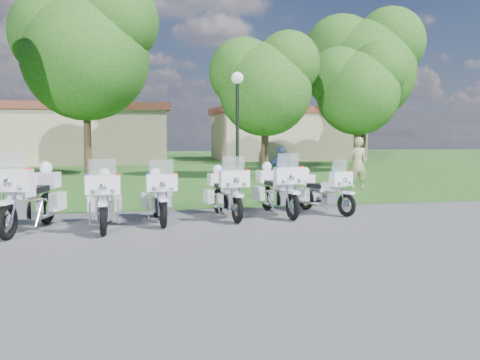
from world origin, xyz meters
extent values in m
plane|color=#525257|center=(0.00, 0.00, 0.00)|extent=(100.00, 100.00, 0.00)
cube|color=#23591C|center=(0.00, 27.00, 0.00)|extent=(100.00, 48.00, 0.01)
torus|color=black|center=(-4.05, -0.41, 0.36)|extent=(0.33, 0.75, 0.74)
torus|color=black|center=(-3.55, 1.40, 0.36)|extent=(0.33, 0.75, 0.74)
cube|color=white|center=(-4.06, -0.43, 0.75)|extent=(0.32, 0.52, 0.08)
cube|color=white|center=(-3.98, -0.16, 1.16)|extent=(0.83, 0.47, 0.44)
cube|color=silver|center=(-3.97, -0.10, 1.54)|extent=(0.63, 0.29, 0.41)
sphere|color=red|center=(-3.66, -0.32, 1.37)|extent=(0.10, 0.10, 0.10)
cube|color=silver|center=(-3.80, 0.51, 0.50)|extent=(0.52, 0.69, 0.37)
cube|color=white|center=(-3.87, 0.26, 0.88)|extent=(0.49, 0.65, 0.24)
cube|color=black|center=(-3.71, 0.83, 0.86)|extent=(0.54, 0.76, 0.13)
cube|color=white|center=(-3.28, 1.15, 0.55)|extent=(0.34, 0.60, 0.40)
cube|color=white|center=(-3.92, 1.32, 0.55)|extent=(0.34, 0.60, 0.40)
cube|color=white|center=(-3.55, 1.43, 1.01)|extent=(0.63, 0.57, 0.35)
sphere|color=white|center=(-3.55, 1.43, 1.30)|extent=(0.29, 0.29, 0.29)
torus|color=black|center=(-2.23, -0.40, 0.32)|extent=(0.13, 0.66, 0.66)
torus|color=black|center=(-2.25, 1.27, 0.32)|extent=(0.13, 0.66, 0.66)
cube|color=white|center=(-2.23, -0.42, 0.66)|extent=(0.18, 0.43, 0.07)
cube|color=white|center=(-2.24, -0.17, 1.03)|extent=(0.71, 0.24, 0.39)
cube|color=silver|center=(-2.24, -0.11, 1.37)|extent=(0.55, 0.12, 0.37)
sphere|color=red|center=(-1.92, -0.23, 1.21)|extent=(0.09, 0.09, 0.09)
sphere|color=#1426E5|center=(-2.55, -0.23, 1.21)|extent=(0.09, 0.09, 0.09)
cube|color=silver|center=(-2.24, 0.45, 0.44)|extent=(0.34, 0.55, 0.33)
cube|color=white|center=(-2.24, 0.22, 0.78)|extent=(0.32, 0.51, 0.22)
cube|color=black|center=(-2.24, 0.75, 0.76)|extent=(0.34, 0.61, 0.12)
cube|color=white|center=(-1.95, 1.12, 0.49)|extent=(0.18, 0.51, 0.35)
cube|color=white|center=(-2.54, 1.12, 0.49)|extent=(0.18, 0.51, 0.35)
cube|color=white|center=(-2.25, 1.29, 0.90)|extent=(0.47, 0.39, 0.31)
sphere|color=white|center=(-2.25, 1.29, 1.15)|extent=(0.25, 0.25, 0.25)
torus|color=black|center=(-0.98, 0.27, 0.31)|extent=(0.15, 0.63, 0.63)
torus|color=black|center=(-1.04, 1.87, 0.31)|extent=(0.15, 0.63, 0.63)
cube|color=white|center=(-0.98, 0.25, 0.64)|extent=(0.19, 0.42, 0.07)
cube|color=white|center=(-0.99, 0.49, 0.99)|extent=(0.69, 0.25, 0.38)
cube|color=silver|center=(-0.99, 0.55, 1.32)|extent=(0.53, 0.14, 0.35)
sphere|color=red|center=(-0.68, 0.44, 1.17)|extent=(0.08, 0.08, 0.08)
sphere|color=#1426E5|center=(-1.28, 0.42, 1.17)|extent=(0.08, 0.08, 0.08)
cube|color=silver|center=(-1.01, 1.09, 0.42)|extent=(0.34, 0.54, 0.32)
cube|color=white|center=(-1.00, 0.87, 0.75)|extent=(0.32, 0.50, 0.21)
cube|color=black|center=(-1.02, 1.37, 0.73)|extent=(0.34, 0.60, 0.11)
cube|color=white|center=(-0.75, 1.74, 0.47)|extent=(0.19, 0.50, 0.34)
cube|color=white|center=(-1.32, 1.72, 0.47)|extent=(0.19, 0.50, 0.34)
cube|color=white|center=(-1.04, 1.90, 0.87)|extent=(0.47, 0.39, 0.30)
sphere|color=white|center=(-1.04, 1.90, 1.11)|extent=(0.24, 0.24, 0.24)
torus|color=black|center=(0.75, 0.55, 0.32)|extent=(0.19, 0.66, 0.65)
torus|color=black|center=(0.58, 2.20, 0.32)|extent=(0.19, 0.66, 0.65)
cube|color=white|center=(0.75, 0.54, 0.66)|extent=(0.22, 0.44, 0.07)
cube|color=white|center=(0.73, 0.78, 1.02)|extent=(0.72, 0.30, 0.39)
cube|color=silver|center=(0.72, 0.83, 1.36)|extent=(0.55, 0.17, 0.36)
sphere|color=red|center=(1.04, 0.75, 1.20)|extent=(0.09, 0.09, 0.09)
sphere|color=#1426E5|center=(0.42, 0.69, 1.20)|extent=(0.09, 0.09, 0.09)
cube|color=silver|center=(0.66, 1.39, 0.44)|extent=(0.38, 0.57, 0.33)
cube|color=white|center=(0.69, 1.16, 0.78)|extent=(0.36, 0.53, 0.21)
cube|color=black|center=(0.63, 1.68, 0.76)|extent=(0.39, 0.63, 0.12)
cube|color=white|center=(0.89, 2.08, 0.49)|extent=(0.22, 0.52, 0.35)
cube|color=white|center=(0.31, 2.02, 0.49)|extent=(0.22, 0.52, 0.35)
cube|color=white|center=(0.58, 2.22, 0.89)|extent=(0.50, 0.43, 0.31)
sphere|color=white|center=(0.58, 2.22, 1.14)|extent=(0.25, 0.25, 0.25)
torus|color=black|center=(2.14, 0.69, 0.33)|extent=(0.20, 0.69, 0.68)
torus|color=black|center=(1.96, 2.40, 0.33)|extent=(0.20, 0.69, 0.68)
cube|color=white|center=(2.14, 0.67, 0.69)|extent=(0.22, 0.46, 0.07)
cube|color=white|center=(2.11, 0.92, 1.06)|extent=(0.75, 0.31, 0.40)
cube|color=silver|center=(2.11, 0.98, 1.41)|extent=(0.57, 0.18, 0.38)
sphere|color=red|center=(2.44, 0.89, 1.25)|extent=(0.09, 0.09, 0.09)
sphere|color=#1426E5|center=(1.80, 0.83, 1.25)|extent=(0.09, 0.09, 0.09)
cube|color=silver|center=(2.05, 1.56, 0.45)|extent=(0.40, 0.60, 0.34)
cube|color=white|center=(2.07, 1.32, 0.81)|extent=(0.37, 0.55, 0.22)
cube|color=black|center=(2.02, 1.87, 0.79)|extent=(0.40, 0.66, 0.12)
cube|color=white|center=(2.28, 2.28, 0.50)|extent=(0.23, 0.54, 0.36)
cube|color=white|center=(1.68, 2.22, 0.50)|extent=(0.23, 0.54, 0.36)
cube|color=white|center=(1.96, 2.43, 0.93)|extent=(0.52, 0.45, 0.32)
sphere|color=white|center=(1.96, 2.43, 1.19)|extent=(0.26, 0.26, 0.26)
torus|color=black|center=(3.64, 0.96, 0.29)|extent=(0.34, 0.59, 0.60)
torus|color=black|center=(3.05, 2.35, 0.29)|extent=(0.34, 0.59, 0.60)
cube|color=white|center=(3.64, 0.94, 0.61)|extent=(0.30, 0.42, 0.06)
cube|color=white|center=(3.56, 1.14, 0.94)|extent=(0.67, 0.45, 0.36)
cube|color=silver|center=(3.53, 1.19, 1.25)|extent=(0.50, 0.29, 0.33)
sphere|color=red|center=(3.84, 1.21, 1.10)|extent=(0.08, 0.08, 0.08)
sphere|color=#1426E5|center=(3.31, 0.98, 1.10)|extent=(0.08, 0.08, 0.08)
cube|color=silver|center=(3.33, 1.67, 0.40)|extent=(0.47, 0.58, 0.30)
cube|color=white|center=(3.42, 1.47, 0.71)|extent=(0.44, 0.54, 0.20)
cube|color=black|center=(3.23, 1.92, 0.69)|extent=(0.49, 0.63, 0.11)
cube|color=white|center=(3.34, 2.33, 0.45)|extent=(0.33, 0.49, 0.32)
cube|color=white|center=(2.85, 2.12, 0.45)|extent=(0.33, 0.49, 0.32)
cube|color=white|center=(3.04, 2.37, 0.82)|extent=(0.53, 0.49, 0.29)
sphere|color=white|center=(3.04, 2.37, 1.05)|extent=(0.23, 0.23, 0.23)
cylinder|color=black|center=(2.20, 7.33, 1.94)|extent=(0.12, 0.12, 3.89)
sphere|color=white|center=(2.20, 7.33, 4.04)|extent=(0.44, 0.44, 0.44)
cylinder|color=#38281C|center=(-3.52, 15.95, 2.11)|extent=(0.36, 0.36, 4.23)
sphere|color=#1E5117|center=(-3.52, 15.95, 5.77)|extent=(6.15, 6.15, 6.15)
sphere|color=#1E5117|center=(-4.87, 16.43, 6.92)|extent=(4.61, 4.61, 4.61)
sphere|color=#1E5117|center=(-2.08, 15.56, 7.49)|extent=(4.23, 4.23, 4.23)
cylinder|color=#38281C|center=(4.82, 13.32, 1.52)|extent=(0.36, 0.36, 3.04)
sphere|color=#1E5117|center=(4.82, 13.32, 4.15)|extent=(4.42, 4.42, 4.42)
sphere|color=#1E5117|center=(3.86, 13.67, 4.98)|extent=(3.32, 3.32, 3.32)
sphere|color=#1E5117|center=(5.86, 13.05, 5.39)|extent=(3.04, 3.04, 3.04)
cylinder|color=#38281C|center=(10.81, 16.05, 1.56)|extent=(0.36, 0.36, 3.13)
sphere|color=#1E5117|center=(10.81, 16.05, 4.26)|extent=(4.55, 4.55, 4.55)
sphere|color=#1E5117|center=(9.82, 16.41, 5.12)|extent=(3.41, 3.41, 3.41)
sphere|color=#1E5117|center=(11.88, 15.77, 5.54)|extent=(3.13, 3.13, 3.13)
cylinder|color=#38281C|center=(13.33, 20.58, 2.21)|extent=(0.36, 0.36, 4.42)
sphere|color=#1E5117|center=(13.33, 20.58, 6.03)|extent=(6.43, 6.43, 6.43)
sphere|color=#1E5117|center=(11.92, 21.09, 7.24)|extent=(4.82, 4.82, 4.82)
sphere|color=#1E5117|center=(14.84, 20.18, 7.84)|extent=(4.42, 4.42, 4.42)
cube|color=tan|center=(-6.00, 28.00, 1.80)|extent=(14.00, 8.00, 3.60)
cube|color=brown|center=(-6.00, 28.00, 3.85)|extent=(14.56, 8.32, 0.50)
cube|color=tan|center=(11.00, 30.00, 1.80)|extent=(11.00, 7.00, 3.60)
cube|color=brown|center=(11.00, 30.00, 3.85)|extent=(11.44, 7.28, 0.50)
imported|color=tan|center=(6.67, 6.93, 0.97)|extent=(0.75, 0.53, 1.93)
imported|color=#34497D|center=(3.26, 5.32, 0.83)|extent=(1.04, 0.62, 1.66)
camera|label=1|loc=(-1.81, -11.44, 2.08)|focal=40.00mm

